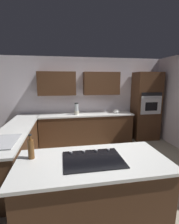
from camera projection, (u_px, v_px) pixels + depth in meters
ground_plane at (104, 171)px, 3.44m from camera, size 14.00×14.00×0.00m
wall_back at (86, 96)px, 5.12m from camera, size 6.00×0.44×2.60m
lower_cabinets_back at (86, 129)px, 5.00m from camera, size 2.80×0.60×0.86m
countertop_back at (86, 114)px, 4.91m from camera, size 2.84×0.64×0.04m
lower_cabinets_side at (18, 148)px, 3.57m from camera, size 0.60×2.90×0.86m
countertop_side at (16, 128)px, 3.49m from camera, size 0.64×2.94×0.04m
island_base at (93, 192)px, 2.16m from camera, size 1.87×0.86×0.86m
island_top at (93, 161)px, 2.07m from camera, size 1.95×0.94×0.04m
wall_oven at (146, 106)px, 5.20m from camera, size 0.80×0.66×2.15m
sink_unit at (2, 141)px, 2.65m from camera, size 0.46×0.70×0.23m
cooktop at (93, 159)px, 2.07m from camera, size 0.76×0.56×0.03m
blender at (77, 109)px, 4.79m from camera, size 0.15×0.15×0.35m
mixing_bowl at (116, 111)px, 5.02m from camera, size 0.21×0.21×0.11m
oil_bottle at (31, 149)px, 2.08m from camera, size 0.08×0.08×0.33m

